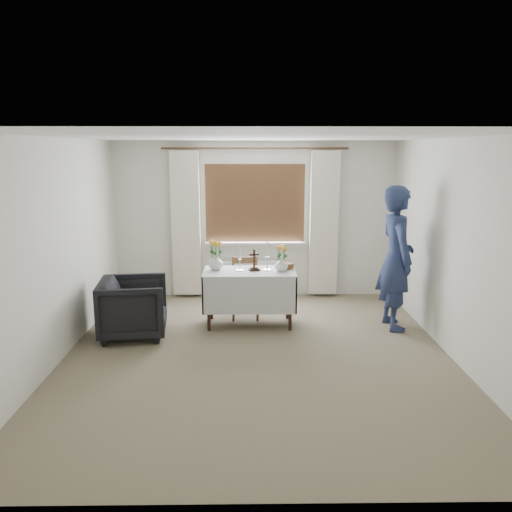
{
  "coord_description": "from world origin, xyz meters",
  "views": [
    {
      "loc": [
        -0.09,
        -5.47,
        2.37
      ],
      "look_at": [
        -0.01,
        0.86,
        1.01
      ],
      "focal_mm": 35.0,
      "sensor_mm": 36.0,
      "label": 1
    }
  ],
  "objects": [
    {
      "name": "flower_vase_left",
      "position": [
        -0.55,
        1.13,
        0.87
      ],
      "size": [
        0.27,
        0.27,
        0.21
      ],
      "primitive_type": "imported",
      "rotation": [
        0.0,
        0.0,
        0.43
      ],
      "color": "silver",
      "rests_on": "altar_table"
    },
    {
      "name": "wicker_basket",
      "position": [
        0.41,
        1.2,
        0.8
      ],
      "size": [
        0.22,
        0.22,
        0.08
      ],
      "primitive_type": "cylinder",
      "rotation": [
        0.0,
        0.0,
        0.05
      ],
      "color": "brown",
      "rests_on": "altar_table"
    },
    {
      "name": "armchair",
      "position": [
        -1.58,
        0.66,
        0.38
      ],
      "size": [
        0.93,
        0.91,
        0.76
      ],
      "primitive_type": "imported",
      "rotation": [
        0.0,
        0.0,
        1.69
      ],
      "color": "black",
      "rests_on": "ground"
    },
    {
      "name": "person",
      "position": [
        1.85,
        0.95,
        0.96
      ],
      "size": [
        0.51,
        0.73,
        1.92
      ],
      "primitive_type": "imported",
      "rotation": [
        0.0,
        0.0,
        1.65
      ],
      "color": "navy",
      "rests_on": "ground"
    },
    {
      "name": "ground",
      "position": [
        0.0,
        0.0,
        0.0
      ],
      "size": [
        5.0,
        5.0,
        0.0
      ],
      "primitive_type": "plane",
      "color": "#7E7357",
      "rests_on": "ground"
    },
    {
      "name": "wooden_cross",
      "position": [
        -0.03,
        1.07,
        0.91
      ],
      "size": [
        0.16,
        0.13,
        0.3
      ],
      "primitive_type": null,
      "rotation": [
        0.0,
        0.0,
        0.26
      ],
      "color": "black",
      "rests_on": "altar_table"
    },
    {
      "name": "wooden_chair",
      "position": [
        -0.15,
        1.38,
        0.43
      ],
      "size": [
        0.41,
        0.41,
        0.86
      ],
      "primitive_type": null,
      "rotation": [
        0.0,
        0.0,
        0.03
      ],
      "color": "#4F391B",
      "rests_on": "ground"
    },
    {
      "name": "flower_vase_right",
      "position": [
        0.34,
        1.02,
        0.86
      ],
      "size": [
        0.21,
        0.21,
        0.19
      ],
      "primitive_type": "imported",
      "rotation": [
        0.0,
        0.0,
        -0.21
      ],
      "color": "silver",
      "rests_on": "altar_table"
    },
    {
      "name": "candlestick_left",
      "position": [
        -0.22,
        1.07,
        0.92
      ],
      "size": [
        0.1,
        0.1,
        0.33
      ],
      "primitive_type": null,
      "rotation": [
        0.0,
        0.0,
        -0.08
      ],
      "color": "silver",
      "rests_on": "altar_table"
    },
    {
      "name": "radiator",
      "position": [
        0.0,
        2.42,
        0.3
      ],
      "size": [
        1.1,
        0.1,
        0.6
      ],
      "primitive_type": "cube",
      "color": "white",
      "rests_on": "ground"
    },
    {
      "name": "candlestick_right",
      "position": [
        0.15,
        1.09,
        0.96
      ],
      "size": [
        0.14,
        0.14,
        0.39
      ],
      "primitive_type": null,
      "rotation": [
        0.0,
        0.0,
        -0.26
      ],
      "color": "silver",
      "rests_on": "altar_table"
    },
    {
      "name": "altar_table",
      "position": [
        -0.09,
        1.06,
        0.38
      ],
      "size": [
        1.24,
        0.64,
        0.76
      ],
      "primitive_type": "cube",
      "color": "silver",
      "rests_on": "ground"
    }
  ]
}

